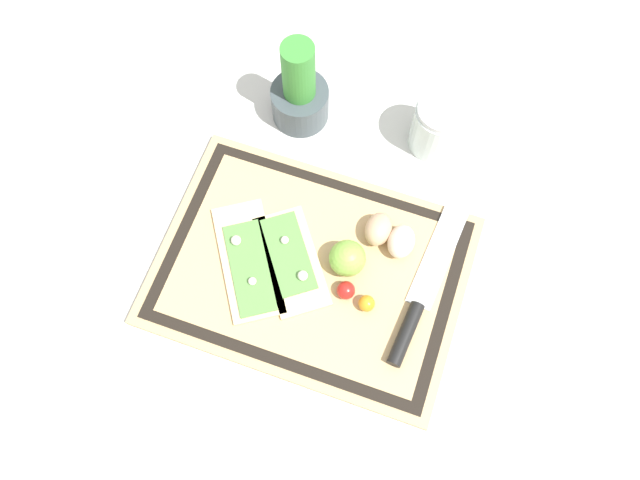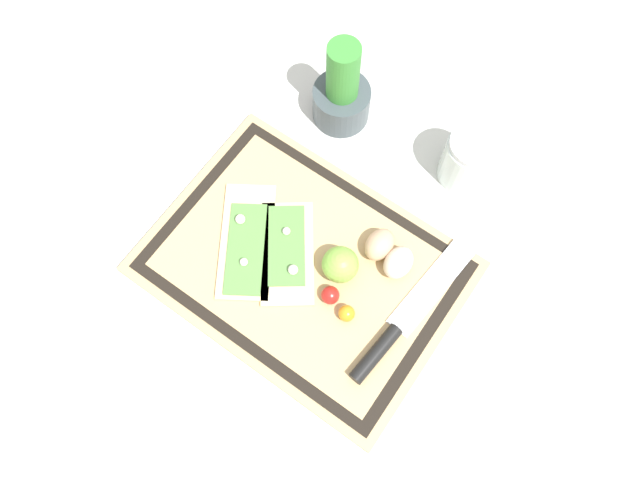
# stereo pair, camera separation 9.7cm
# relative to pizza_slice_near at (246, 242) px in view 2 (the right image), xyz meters

# --- Properties ---
(ground_plane) EXTENTS (6.00, 6.00, 0.00)m
(ground_plane) POSITION_rel_pizza_slice_near_xyz_m (0.10, 0.02, -0.02)
(ground_plane) COLOR silver
(cutting_board) EXTENTS (0.48, 0.35, 0.02)m
(cutting_board) POSITION_rel_pizza_slice_near_xyz_m (0.10, 0.02, -0.01)
(cutting_board) COLOR tan
(cutting_board) RESTS_ON ground_plane
(pizza_slice_near) EXTENTS (0.17, 0.21, 0.02)m
(pizza_slice_near) POSITION_rel_pizza_slice_near_xyz_m (0.00, 0.00, 0.00)
(pizza_slice_near) COLOR beige
(pizza_slice_near) RESTS_ON cutting_board
(pizza_slice_far) EXTENTS (0.17, 0.19, 0.02)m
(pizza_slice_far) POSITION_rel_pizza_slice_near_xyz_m (0.06, 0.02, 0.00)
(pizza_slice_far) COLOR beige
(pizza_slice_far) RESTS_ON cutting_board
(knife) EXTENTS (0.06, 0.28, 0.02)m
(knife) POSITION_rel_pizza_slice_near_xyz_m (0.27, 0.01, 0.00)
(knife) COLOR silver
(knife) RESTS_ON cutting_board
(egg_brown) EXTENTS (0.04, 0.06, 0.04)m
(egg_brown) POSITION_rel_pizza_slice_near_xyz_m (0.18, 0.11, 0.02)
(egg_brown) COLOR tan
(egg_brown) RESTS_ON cutting_board
(egg_pink) EXTENTS (0.04, 0.06, 0.04)m
(egg_pink) POSITION_rel_pizza_slice_near_xyz_m (0.22, 0.10, 0.02)
(egg_pink) COLOR beige
(egg_pink) RESTS_ON cutting_board
(lime) EXTENTS (0.06, 0.06, 0.06)m
(lime) POSITION_rel_pizza_slice_near_xyz_m (0.15, 0.05, 0.02)
(lime) COLOR #7FB742
(lime) RESTS_ON cutting_board
(cherry_tomato_red) EXTENTS (0.03, 0.03, 0.03)m
(cherry_tomato_red) POSITION_rel_pizza_slice_near_xyz_m (0.16, 0.00, 0.01)
(cherry_tomato_red) COLOR red
(cherry_tomato_red) RESTS_ON cutting_board
(cherry_tomato_yellow) EXTENTS (0.03, 0.03, 0.03)m
(cherry_tomato_yellow) POSITION_rel_pizza_slice_near_xyz_m (0.20, -0.01, 0.01)
(cherry_tomato_yellow) COLOR orange
(cherry_tomato_yellow) RESTS_ON cutting_board
(herb_pot) EXTENTS (0.10, 0.10, 0.18)m
(herb_pot) POSITION_rel_pizza_slice_near_xyz_m (-0.02, 0.29, 0.04)
(herb_pot) COLOR #3D474C
(herb_pot) RESTS_ON ground_plane
(sauce_jar) EXTENTS (0.09, 0.09, 0.10)m
(sauce_jar) POSITION_rel_pizza_slice_near_xyz_m (0.22, 0.32, 0.02)
(sauce_jar) COLOR silver
(sauce_jar) RESTS_ON ground_plane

